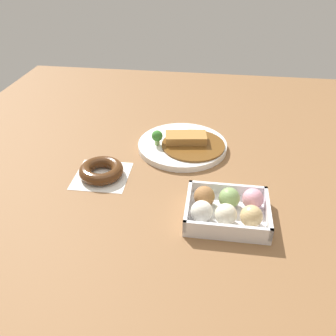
{
  "coord_description": "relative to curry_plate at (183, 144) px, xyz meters",
  "views": [
    {
      "loc": [
        0.07,
        -0.83,
        0.56
      ],
      "look_at": [
        -0.04,
        -0.05,
        0.03
      ],
      "focal_mm": 38.56,
      "sensor_mm": 36.0,
      "label": 1
    }
  ],
  "objects": [
    {
      "name": "donut_box",
      "position": [
        0.13,
        -0.3,
        0.01
      ],
      "size": [
        0.19,
        0.15,
        0.06
      ],
      "color": "white",
      "rests_on": "ground_plane"
    },
    {
      "name": "curry_plate",
      "position": [
        0.0,
        0.0,
        0.0
      ],
      "size": [
        0.27,
        0.27,
        0.06
      ],
      "color": "white",
      "rests_on": "ground_plane"
    },
    {
      "name": "chocolate_ring_donut",
      "position": [
        -0.2,
        -0.18,
        0.0
      ],
      "size": [
        0.15,
        0.15,
        0.03
      ],
      "color": "white",
      "rests_on": "ground_plane"
    },
    {
      "name": "ground_plane",
      "position": [
        0.01,
        -0.11,
        -0.01
      ],
      "size": [
        1.6,
        1.6,
        0.0
      ],
      "primitive_type": "plane",
      "color": "brown"
    }
  ]
}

